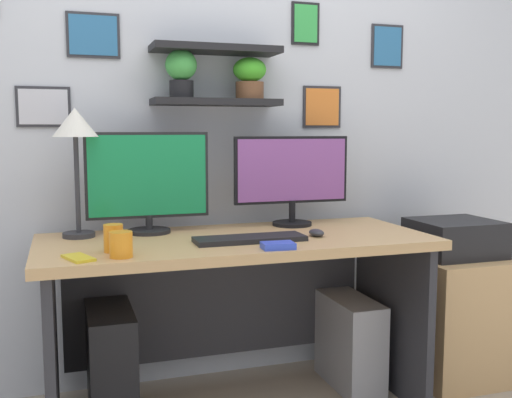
# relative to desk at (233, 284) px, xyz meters

# --- Properties ---
(back_wall_assembly) EXTENTS (4.40, 0.24, 2.70)m
(back_wall_assembly) POSITION_rel_desk_xyz_m (-0.00, 0.38, 0.82)
(back_wall_assembly) COLOR silver
(back_wall_assembly) RESTS_ON ground
(desk) EXTENTS (1.59, 0.68, 0.75)m
(desk) POSITION_rel_desk_xyz_m (0.00, 0.00, 0.00)
(desk) COLOR tan
(desk) RESTS_ON ground
(monitor_left) EXTENTS (0.52, 0.18, 0.43)m
(monitor_left) POSITION_rel_desk_xyz_m (-0.33, 0.16, 0.43)
(monitor_left) COLOR black
(monitor_left) RESTS_ON desk
(monitor_right) EXTENTS (0.55, 0.18, 0.41)m
(monitor_right) POSITION_rel_desk_xyz_m (0.33, 0.16, 0.44)
(monitor_right) COLOR black
(monitor_right) RESTS_ON desk
(keyboard) EXTENTS (0.44, 0.14, 0.02)m
(keyboard) POSITION_rel_desk_xyz_m (0.02, -0.16, 0.22)
(keyboard) COLOR black
(keyboard) RESTS_ON desk
(computer_mouse) EXTENTS (0.06, 0.09, 0.03)m
(computer_mouse) POSITION_rel_desk_xyz_m (0.32, -0.14, 0.23)
(computer_mouse) COLOR #2D2D33
(computer_mouse) RESTS_ON desk
(desk_lamp) EXTENTS (0.18, 0.18, 0.53)m
(desk_lamp) POSITION_rel_desk_xyz_m (-0.62, 0.14, 0.63)
(desk_lamp) COLOR #2D2D33
(desk_lamp) RESTS_ON desk
(cell_phone) EXTENTS (0.12, 0.16, 0.01)m
(cell_phone) POSITION_rel_desk_xyz_m (-0.63, -0.29, 0.22)
(cell_phone) COLOR yellow
(cell_phone) RESTS_ON desk
(coffee_mug) EXTENTS (0.08, 0.08, 0.09)m
(coffee_mug) POSITION_rel_desk_xyz_m (-0.49, -0.30, 0.26)
(coffee_mug) COLOR orange
(coffee_mug) RESTS_ON desk
(pen_cup) EXTENTS (0.07, 0.07, 0.10)m
(pen_cup) POSITION_rel_desk_xyz_m (-0.50, -0.20, 0.26)
(pen_cup) COLOR orange
(pen_cup) RESTS_ON desk
(scissors_tray) EXTENTS (0.13, 0.09, 0.02)m
(scissors_tray) POSITION_rel_desk_xyz_m (0.08, -0.33, 0.22)
(scissors_tray) COLOR blue
(scissors_tray) RESTS_ON desk
(drawer_cabinet) EXTENTS (0.44, 0.50, 0.59)m
(drawer_cabinet) POSITION_rel_desk_xyz_m (1.10, -0.01, -0.24)
(drawer_cabinet) COLOR tan
(drawer_cabinet) RESTS_ON ground
(printer) EXTENTS (0.38, 0.34, 0.17)m
(printer) POSITION_rel_desk_xyz_m (1.10, -0.01, 0.14)
(printer) COLOR black
(printer) RESTS_ON drawer_cabinet
(computer_tower_left) EXTENTS (0.18, 0.40, 0.47)m
(computer_tower_left) POSITION_rel_desk_xyz_m (-0.51, 0.03, -0.30)
(computer_tower_left) COLOR black
(computer_tower_left) RESTS_ON ground
(computer_tower_right) EXTENTS (0.18, 0.40, 0.41)m
(computer_tower_right) POSITION_rel_desk_xyz_m (0.57, 0.04, -0.33)
(computer_tower_right) COLOR #99999E
(computer_tower_right) RESTS_ON ground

